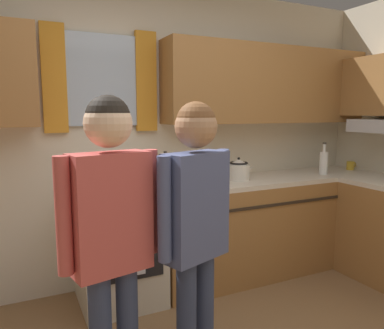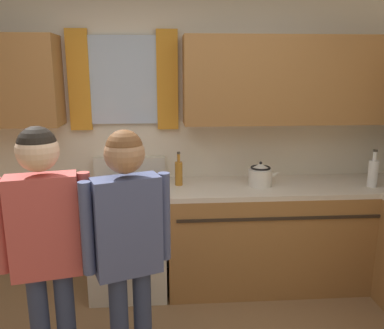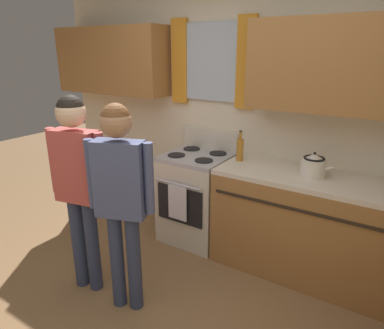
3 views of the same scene
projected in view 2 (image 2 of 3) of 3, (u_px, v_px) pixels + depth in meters
back_wall_unit at (170, 112)px, 3.44m from camera, size 4.60×0.42×2.60m
kitchen_counter_run at (350, 250)px, 3.18m from camera, size 2.30×1.90×0.90m
stove_oven at (129, 236)px, 3.39m from camera, size 0.62×0.67×1.10m
bottle_oil_amber at (179, 173)px, 3.34m from camera, size 0.06×0.06×0.29m
bottle_milk_white at (373, 173)px, 3.30m from camera, size 0.08×0.08×0.31m
stovetop_kettle at (260, 175)px, 3.33m from camera, size 0.27×0.20×0.21m
adult_left at (45, 236)px, 2.10m from camera, size 0.48×0.22×1.58m
adult_in_plaid at (128, 236)px, 2.14m from camera, size 0.46×0.26×1.56m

